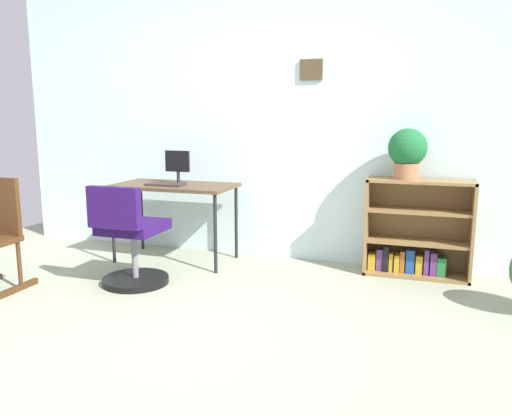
% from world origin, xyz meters
% --- Properties ---
extents(ground_plane, '(6.24, 6.24, 0.00)m').
position_xyz_m(ground_plane, '(0.00, 0.00, 0.00)').
color(ground_plane, '#959D83').
extents(wall_back, '(5.20, 0.12, 2.50)m').
position_xyz_m(wall_back, '(0.00, 2.15, 1.25)').
color(wall_back, silver).
rests_on(wall_back, ground_plane).
extents(desk, '(1.08, 0.57, 0.71)m').
position_xyz_m(desk, '(-0.76, 1.70, 0.65)').
color(desk, brown).
rests_on(desk, ground_plane).
extents(monitor, '(0.23, 0.15, 0.30)m').
position_xyz_m(monitor, '(-0.75, 1.76, 0.86)').
color(monitor, '#262628').
rests_on(monitor, desk).
extents(keyboard, '(0.34, 0.15, 0.02)m').
position_xyz_m(keyboard, '(-0.79, 1.59, 0.71)').
color(keyboard, '#352925').
rests_on(keyboard, desk).
extents(office_chair, '(0.52, 0.55, 0.81)m').
position_xyz_m(office_chair, '(-0.76, 0.94, 0.35)').
color(office_chair, black).
rests_on(office_chair, ground_plane).
extents(bookshelf_low, '(0.84, 0.30, 0.81)m').
position_xyz_m(bookshelf_low, '(1.34, 1.95, 0.35)').
color(bookshelf_low, olive).
rests_on(bookshelf_low, ground_plane).
extents(potted_plant_on_shelf, '(0.31, 0.31, 0.41)m').
position_xyz_m(potted_plant_on_shelf, '(1.23, 1.90, 1.03)').
color(potted_plant_on_shelf, '#9E6642').
rests_on(potted_plant_on_shelf, bookshelf_low).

